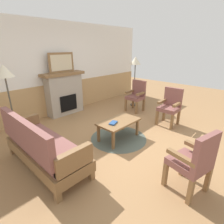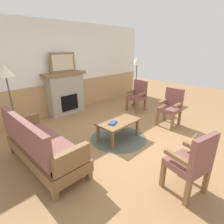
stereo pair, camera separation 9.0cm
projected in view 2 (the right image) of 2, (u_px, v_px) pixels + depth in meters
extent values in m
plane|color=#997047|center=(123.00, 138.00, 4.11)|extent=(14.00, 14.00, 0.00)
cube|color=white|center=(59.00, 69.00, 5.34)|extent=(7.20, 0.12, 2.70)
cube|color=tan|center=(63.00, 97.00, 5.60)|extent=(7.20, 0.02, 0.95)
cube|color=#A39989|center=(66.00, 95.00, 5.44)|extent=(1.10, 0.36, 1.20)
cube|color=black|center=(70.00, 103.00, 5.39)|extent=(0.56, 0.02, 0.48)
cube|color=brown|center=(64.00, 74.00, 5.21)|extent=(1.30, 0.44, 0.08)
cube|color=brown|center=(63.00, 62.00, 5.10)|extent=(0.80, 0.03, 0.56)
cube|color=beige|center=(63.00, 63.00, 5.09)|extent=(0.68, 0.01, 0.44)
cube|color=brown|center=(89.00, 174.00, 2.82)|extent=(0.08, 0.08, 0.16)
cube|color=brown|center=(42.00, 138.00, 3.92)|extent=(0.08, 0.08, 0.16)
cube|color=brown|center=(55.00, 196.00, 2.42)|extent=(0.08, 0.08, 0.16)
cube|color=brown|center=(13.00, 149.00, 3.52)|extent=(0.08, 0.08, 0.16)
cube|color=brown|center=(46.00, 152.00, 3.11)|extent=(0.70, 1.80, 0.20)
cube|color=brown|center=(44.00, 144.00, 3.05)|extent=(0.60, 1.70, 0.12)
cube|color=brown|center=(23.00, 134.00, 2.74)|extent=(0.10, 1.70, 0.50)
cube|color=brown|center=(71.00, 159.00, 2.45)|extent=(0.60, 0.10, 0.30)
cube|color=brown|center=(24.00, 124.00, 3.57)|extent=(0.60, 0.10, 0.30)
cube|color=brown|center=(112.00, 140.00, 3.59)|extent=(0.05, 0.05, 0.40)
cube|color=brown|center=(137.00, 128.00, 4.15)|extent=(0.05, 0.05, 0.40)
cube|color=brown|center=(98.00, 133.00, 3.88)|extent=(0.05, 0.05, 0.40)
cube|color=brown|center=(123.00, 122.00, 4.44)|extent=(0.05, 0.05, 0.40)
cube|color=brown|center=(118.00, 122.00, 3.94)|extent=(0.96, 0.56, 0.04)
cylinder|color=#4C564C|center=(118.00, 138.00, 4.09)|extent=(1.28, 1.28, 0.01)
cube|color=navy|center=(113.00, 123.00, 3.79)|extent=(0.24, 0.19, 0.03)
cube|color=brown|center=(137.00, 108.00, 5.47)|extent=(0.06, 0.06, 0.40)
cube|color=brown|center=(127.00, 105.00, 5.73)|extent=(0.06, 0.06, 0.40)
cube|color=brown|center=(145.00, 105.00, 5.75)|extent=(0.06, 0.06, 0.40)
cube|color=brown|center=(135.00, 102.00, 6.02)|extent=(0.06, 0.06, 0.40)
cube|color=brown|center=(136.00, 98.00, 5.66)|extent=(0.49, 0.49, 0.10)
cube|color=brown|center=(140.00, 88.00, 5.69)|extent=(0.09, 0.48, 0.48)
cube|color=brown|center=(142.00, 94.00, 5.47)|extent=(0.44, 0.08, 0.06)
cube|color=brown|center=(131.00, 91.00, 5.73)|extent=(0.44, 0.08, 0.06)
cube|color=brown|center=(172.00, 123.00, 4.43)|extent=(0.06, 0.06, 0.40)
cube|color=brown|center=(158.00, 118.00, 4.70)|extent=(0.06, 0.06, 0.40)
cube|color=brown|center=(179.00, 118.00, 4.72)|extent=(0.06, 0.06, 0.40)
cube|color=brown|center=(165.00, 114.00, 4.99)|extent=(0.06, 0.06, 0.40)
cube|color=brown|center=(170.00, 109.00, 4.62)|extent=(0.49, 0.49, 0.10)
cube|color=brown|center=(174.00, 97.00, 4.66)|extent=(0.09, 0.48, 0.48)
cube|color=brown|center=(178.00, 105.00, 4.43)|extent=(0.44, 0.08, 0.06)
cube|color=brown|center=(163.00, 102.00, 4.69)|extent=(0.44, 0.08, 0.06)
cube|color=brown|center=(163.00, 175.00, 2.63)|extent=(0.07, 0.07, 0.40)
cube|color=brown|center=(181.00, 165.00, 2.84)|extent=(0.07, 0.07, 0.40)
cube|color=brown|center=(187.00, 194.00, 2.30)|extent=(0.07, 0.07, 0.40)
cube|color=brown|center=(206.00, 181.00, 2.51)|extent=(0.07, 0.07, 0.40)
cube|color=brown|center=(186.00, 164.00, 2.48)|extent=(0.58, 0.58, 0.10)
cube|color=brown|center=(204.00, 153.00, 2.22)|extent=(0.49, 0.19, 0.48)
cube|color=brown|center=(178.00, 158.00, 2.32)|extent=(0.17, 0.44, 0.06)
cube|color=brown|center=(197.00, 149.00, 2.52)|extent=(0.17, 0.44, 0.06)
cylinder|color=#332D28|center=(19.00, 139.00, 4.02)|extent=(0.24, 0.24, 0.03)
cylinder|color=#4C473D|center=(13.00, 110.00, 3.77)|extent=(0.03, 0.03, 1.40)
cone|color=beige|center=(5.00, 70.00, 3.48)|extent=(0.36, 0.36, 0.25)
cylinder|color=#332D28|center=(135.00, 105.00, 6.37)|extent=(0.24, 0.24, 0.03)
cylinder|color=#4C473D|center=(136.00, 85.00, 6.11)|extent=(0.03, 0.03, 1.40)
cone|color=beige|center=(137.00, 61.00, 5.82)|extent=(0.36, 0.36, 0.25)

